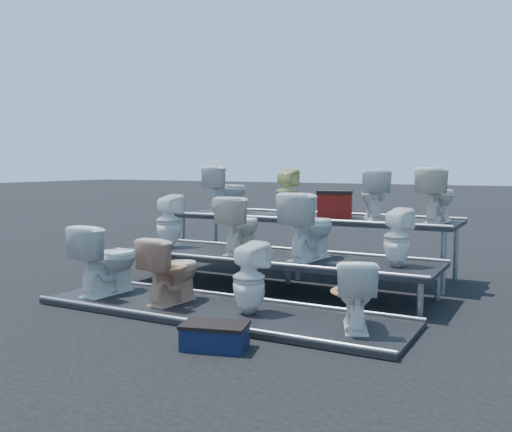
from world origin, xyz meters
The scene contains 18 objects.
ground centered at (0.00, 0.00, 0.00)m, with size 80.00×80.00×0.00m, color black.
tier_front centered at (0.00, -1.30, 0.03)m, with size 4.20×1.20×0.06m, color black.
tier_mid centered at (0.00, 0.00, 0.23)m, with size 4.20×1.20×0.46m, color black.
tier_back centered at (0.00, 1.30, 0.43)m, with size 4.20×1.20×0.86m, color black.
toilet_0 centered at (-1.60, -1.30, 0.49)m, with size 0.48×0.84×0.85m, color white.
toilet_1 centered at (-0.63, -1.30, 0.44)m, with size 0.43×0.75×0.76m, color #DDAB89.
toilet_2 centered at (0.38, -1.30, 0.44)m, with size 0.34×0.35×0.76m, color white.
toilet_3 centered at (1.54, -1.30, 0.40)m, with size 0.38×0.67×0.68m, color white.
toilet_4 centered at (-1.64, 0.00, 0.83)m, with size 0.34×0.34×0.75m, color white.
toilet_5 centered at (-0.48, 0.00, 0.84)m, with size 0.42×0.75×0.76m, color white.
toilet_6 centered at (0.51, 0.00, 0.88)m, with size 0.47×0.82×0.84m, color white.
toilet_7 centered at (1.60, 0.00, 0.80)m, with size 0.30×0.31×0.68m, color white.
toilet_8 centered at (-1.46, 1.30, 1.23)m, with size 0.42×0.73×0.75m, color white.
toilet_9 centered at (-0.41, 1.30, 1.21)m, with size 0.32×0.33×0.71m, color #D1D081.
toilet_10 centered at (0.93, 1.30, 1.21)m, with size 0.39×0.69×0.70m, color white.
toilet_11 centered at (1.79, 1.30, 1.23)m, with size 0.41×0.72×0.73m, color white.
red_crate centered at (0.35, 1.33, 1.03)m, with size 0.48×0.38×0.34m, color maroon.
step_stool centered at (0.58, -2.30, 0.10)m, with size 0.56×0.34×0.20m, color #0E1533.
Camera 1 is at (3.23, -6.48, 1.64)m, focal length 40.00 mm.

